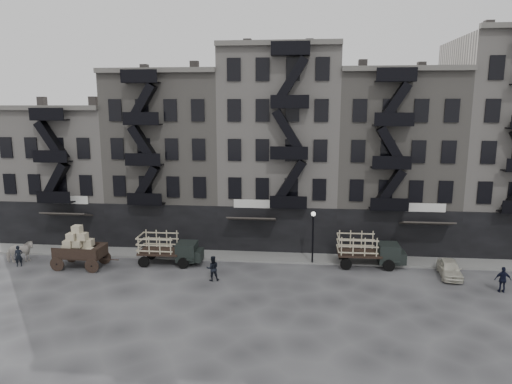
# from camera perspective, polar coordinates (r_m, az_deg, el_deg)

# --- Properties ---
(ground) EXTENTS (140.00, 140.00, 0.00)m
(ground) POSITION_cam_1_polar(r_m,az_deg,el_deg) (34.53, 2.06, -10.28)
(ground) COLOR #38383A
(ground) RESTS_ON ground
(sidewalk) EXTENTS (55.00, 2.50, 0.15)m
(sidewalk) POSITION_cam_1_polar(r_m,az_deg,el_deg) (38.02, 2.43, -8.14)
(sidewalk) COLOR slate
(sidewalk) RESTS_ON ground
(building_west) EXTENTS (10.00, 11.35, 13.20)m
(building_west) POSITION_cam_1_polar(r_m,az_deg,el_deg) (47.84, -21.72, 2.35)
(building_west) COLOR #AAA39C
(building_west) RESTS_ON ground
(building_midwest) EXTENTS (10.00, 11.35, 16.20)m
(building_midwest) POSITION_cam_1_polar(r_m,az_deg,el_deg) (43.94, -10.17, 4.23)
(building_midwest) COLOR slate
(building_midwest) RESTS_ON ground
(building_center) EXTENTS (10.00, 11.35, 18.20)m
(building_center) POSITION_cam_1_polar(r_m,az_deg,el_deg) (42.20, 3.02, 5.48)
(building_center) COLOR #AAA39C
(building_center) RESTS_ON ground
(building_mideast) EXTENTS (10.00, 11.35, 16.20)m
(building_mideast) POSITION_cam_1_polar(r_m,az_deg,el_deg) (43.00, 16.47, 3.81)
(building_mideast) COLOR slate
(building_mideast) RESTS_ON ground
(building_east) EXTENTS (10.00, 11.35, 19.20)m
(building_east) POSITION_cam_1_polar(r_m,az_deg,el_deg) (45.78, 29.01, 5.19)
(building_east) COLOR #AAA39C
(building_east) RESTS_ON ground
(lamp_post) EXTENTS (0.36, 0.36, 4.28)m
(lamp_post) POSITION_cam_1_polar(r_m,az_deg,el_deg) (36.08, 7.14, -4.77)
(lamp_post) COLOR black
(lamp_post) RESTS_ON ground
(horse) EXTENTS (2.31, 1.69, 1.78)m
(horse) POSITION_cam_1_polar(r_m,az_deg,el_deg) (41.34, -27.43, -6.64)
(horse) COLOR #B9B1A9
(horse) RESTS_ON ground
(wagon) EXTENTS (3.99, 2.26, 3.31)m
(wagon) POSITION_cam_1_polar(r_m,az_deg,el_deg) (37.92, -21.31, -6.08)
(wagon) COLOR black
(wagon) RESTS_ON ground
(stake_truck_west) EXTENTS (5.01, 2.13, 2.50)m
(stake_truck_west) POSITION_cam_1_polar(r_m,az_deg,el_deg) (36.91, -10.87, -6.72)
(stake_truck_west) COLOR black
(stake_truck_west) RESTS_ON ground
(stake_truck_east) EXTENTS (5.18, 2.19, 2.59)m
(stake_truck_east) POSITION_cam_1_polar(r_m,az_deg,el_deg) (36.82, 13.90, -6.81)
(stake_truck_east) COLOR black
(stake_truck_east) RESTS_ON ground
(car_east) EXTENTS (1.83, 3.72, 1.22)m
(car_east) POSITION_cam_1_polar(r_m,az_deg,el_deg) (36.83, 23.05, -8.80)
(car_east) COLOR beige
(car_east) RESTS_ON ground
(pedestrian_west) EXTENTS (0.71, 0.61, 1.65)m
(pedestrian_west) POSITION_cam_1_polar(r_m,az_deg,el_deg) (40.45, -27.54, -7.12)
(pedestrian_west) COLOR black
(pedestrian_west) RESTS_ON ground
(pedestrian_mid) EXTENTS (1.05, 0.92, 1.84)m
(pedestrian_mid) POSITION_cam_1_polar(r_m,az_deg,el_deg) (33.27, -5.45, -9.48)
(pedestrian_mid) COLOR black
(pedestrian_mid) RESTS_ON ground
(policeman) EXTENTS (1.07, 0.52, 1.78)m
(policeman) POSITION_cam_1_polar(r_m,az_deg,el_deg) (35.34, 28.48, -9.61)
(policeman) COLOR black
(policeman) RESTS_ON ground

